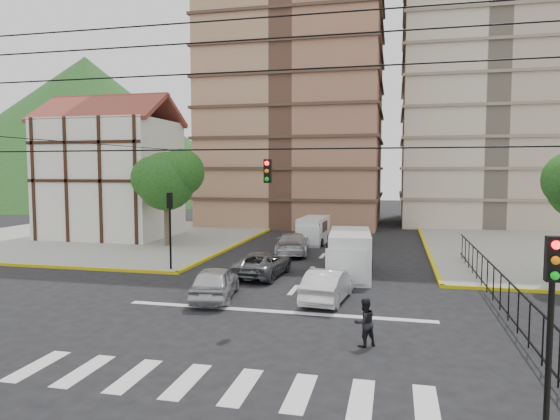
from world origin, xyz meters
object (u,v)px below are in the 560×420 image
(traffic_light_nw, at_px, (170,218))
(pedestrian_crosswalk, at_px, (364,322))
(car_white_front_right, at_px, (328,285))
(car_silver_front_left, at_px, (215,282))
(van_right_lane, at_px, (349,256))
(traffic_light_se, at_px, (551,308))
(van_left_lane, at_px, (313,231))

(traffic_light_nw, relative_size, pedestrian_crosswalk, 2.74)
(car_white_front_right, bearing_deg, car_silver_front_left, 15.22)
(car_silver_front_left, xyz_separation_m, pedestrian_crosswalk, (6.99, -4.68, 0.05))
(pedestrian_crosswalk, bearing_deg, van_right_lane, -119.73)
(car_white_front_right, bearing_deg, traffic_light_se, 124.07)
(car_silver_front_left, height_order, car_white_front_right, car_silver_front_left)
(traffic_light_se, bearing_deg, van_right_lane, 108.36)
(traffic_light_se, height_order, car_silver_front_left, traffic_light_se)
(van_right_lane, distance_m, van_left_lane, 12.37)
(van_left_lane, relative_size, car_silver_front_left, 1.07)
(traffic_light_nw, relative_size, van_left_lane, 0.93)
(van_left_lane, xyz_separation_m, car_silver_front_left, (-1.62, -17.64, -0.26))
(van_left_lane, height_order, pedestrian_crosswalk, van_left_lane)
(traffic_light_se, distance_m, traffic_light_nw, 22.06)
(van_left_lane, distance_m, car_silver_front_left, 17.71)
(van_right_lane, height_order, car_white_front_right, van_right_lane)
(traffic_light_nw, height_order, van_left_lane, traffic_light_nw)
(traffic_light_nw, bearing_deg, traffic_light_se, -45.00)
(van_left_lane, relative_size, car_white_front_right, 1.06)
(traffic_light_nw, distance_m, van_right_lane, 10.39)
(traffic_light_se, xyz_separation_m, traffic_light_nw, (-15.60, 15.60, 0.00))
(traffic_light_se, distance_m, pedestrian_crosswalk, 7.33)
(traffic_light_se, relative_size, car_white_front_right, 0.99)
(van_right_lane, bearing_deg, van_left_lane, 103.73)
(van_right_lane, xyz_separation_m, car_silver_front_left, (-5.54, -5.91, -0.45))
(traffic_light_nw, relative_size, van_right_lane, 0.78)
(traffic_light_nw, height_order, pedestrian_crosswalk, traffic_light_nw)
(traffic_light_se, relative_size, car_silver_front_left, 1.00)
(traffic_light_nw, xyz_separation_m, van_right_lane, (10.19, 0.71, -1.91))
(car_silver_front_left, distance_m, car_white_front_right, 5.13)
(traffic_light_se, distance_m, van_left_lane, 29.62)
(traffic_light_nw, bearing_deg, car_silver_front_left, -48.24)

